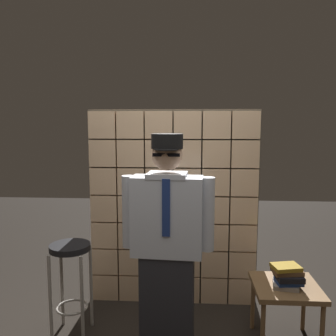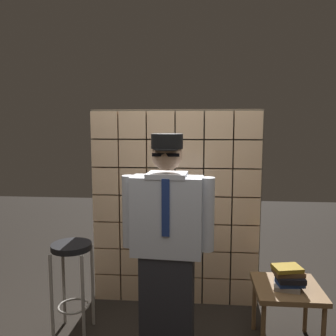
{
  "view_description": "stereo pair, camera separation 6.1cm",
  "coord_description": "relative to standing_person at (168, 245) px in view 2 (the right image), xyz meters",
  "views": [
    {
      "loc": [
        0.17,
        -2.29,
        1.81
      ],
      "look_at": [
        0.0,
        0.31,
        1.48
      ],
      "focal_mm": 38.1,
      "sensor_mm": 36.0,
      "label": 1
    },
    {
      "loc": [
        0.23,
        -2.28,
        1.81
      ],
      "look_at": [
        0.0,
        0.31,
        1.48
      ],
      "focal_mm": 38.1,
      "sensor_mm": 36.0,
      "label": 2
    }
  ],
  "objects": [
    {
      "name": "book_stack",
      "position": [
        0.94,
        0.19,
        -0.3
      ],
      "size": [
        0.25,
        0.22,
        0.18
      ],
      "color": "gray",
      "rests_on": "side_table"
    },
    {
      "name": "standing_person",
      "position": [
        0.0,
        0.0,
        0.0
      ],
      "size": [
        0.69,
        0.31,
        1.74
      ],
      "rotation": [
        0.0,
        0.0,
        -0.07
      ],
      "color": "#28282D",
      "rests_on": "ground"
    },
    {
      "name": "bar_stool",
      "position": [
        -0.84,
        0.26,
        -0.31
      ],
      "size": [
        0.34,
        0.34,
        0.8
      ],
      "color": "black",
      "rests_on": "ground"
    },
    {
      "name": "glass_block_wall",
      "position": [
        -0.0,
        0.9,
        0.06
      ],
      "size": [
        1.69,
        0.1,
        1.96
      ],
      "color": "#E0B78C",
      "rests_on": "ground"
    },
    {
      "name": "side_table",
      "position": [
        0.94,
        0.23,
        -0.46
      ],
      "size": [
        0.52,
        0.52,
        0.51
      ],
      "color": "brown",
      "rests_on": "ground"
    }
  ]
}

